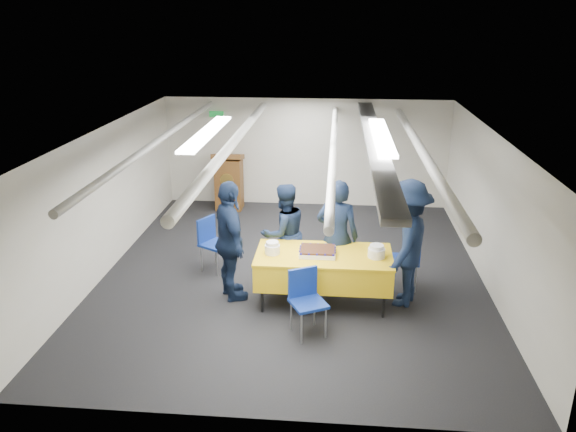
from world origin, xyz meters
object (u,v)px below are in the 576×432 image
object	(u,v)px
chair_right	(411,255)
sailor_a	(337,236)
sailor_c	(230,241)
sheet_cake	(318,251)
sailor_d	(406,244)
chair_near	(306,295)
chair_left	(212,238)
sailor_b	(284,233)
serving_table	(324,267)
podium	(229,181)

from	to	relation	value
chair_right	sailor_a	size ratio (longest dim) A/B	0.50
chair_right	sailor_c	xyz separation A→B (m)	(-2.64, -0.56, 0.36)
sheet_cake	sailor_d	size ratio (longest dim) A/B	0.28
chair_near	chair_left	size ratio (longest dim) A/B	1.00
sailor_a	sailor_c	bearing A→B (deg)	24.00
chair_near	sailor_b	size ratio (longest dim) A/B	0.55
chair_right	sailor_b	xyz separation A→B (m)	(-1.93, 0.09, 0.25)
sheet_cake	sailor_d	xyz separation A→B (m)	(1.23, 0.13, 0.11)
serving_table	sheet_cake	world-z (taller)	sheet_cake
podium	chair_near	distance (m)	5.15
sailor_c	sailor_d	distance (m)	2.49
podium	chair_right	size ratio (longest dim) A/B	1.44
sailor_c	sailor_b	bearing A→B (deg)	-73.62
chair_left	sailor_d	bearing A→B (deg)	-16.46
serving_table	sheet_cake	bearing A→B (deg)	-168.26
chair_near	chair_left	bearing A→B (deg)	132.33
chair_right	sheet_cake	bearing A→B (deg)	-155.70
chair_right	sailor_b	bearing A→B (deg)	177.34
serving_table	chair_right	distance (m)	1.43
sailor_a	chair_near	bearing A→B (deg)	81.55
podium	sailor_d	xyz separation A→B (m)	(3.26, -3.87, 0.31)
sailor_b	chair_near	bearing A→B (deg)	71.51
chair_right	chair_near	bearing A→B (deg)	-136.91
podium	chair_right	xyz separation A→B (m)	(3.41, -3.38, -0.08)
sailor_b	sailor_d	world-z (taller)	sailor_d
sailor_d	serving_table	bearing A→B (deg)	-62.63
serving_table	sailor_a	world-z (taller)	sailor_a
podium	chair_right	bearing A→B (deg)	-44.78
sheet_cake	chair_left	xyz separation A→B (m)	(-1.75, 1.02, -0.28)
chair_left	sheet_cake	bearing A→B (deg)	-30.10
sheet_cake	sailor_a	xyz separation A→B (m)	(0.27, 0.48, 0.05)
chair_left	chair_near	bearing A→B (deg)	-47.67
sheet_cake	chair_near	size ratio (longest dim) A/B	0.60
chair_right	sailor_a	bearing A→B (deg)	-172.34
chair_near	sailor_a	bearing A→B (deg)	72.75
chair_near	chair_right	world-z (taller)	same
serving_table	sailor_a	size ratio (longest dim) A/B	1.11
sailor_a	sheet_cake	bearing A→B (deg)	68.97
chair_left	sailor_c	xyz separation A→B (m)	(0.50, -0.95, 0.36)
podium	sailor_d	distance (m)	5.07
serving_table	podium	bearing A→B (deg)	117.93
podium	sailor_d	world-z (taller)	sailor_d
sailor_b	chair_right	bearing A→B (deg)	142.89
serving_table	chair_right	world-z (taller)	chair_right
serving_table	chair_left	size ratio (longest dim) A/B	2.21
chair_near	sailor_b	bearing A→B (deg)	105.95
podium	chair_near	size ratio (longest dim) A/B	1.44
serving_table	sailor_d	world-z (taller)	sailor_d
chair_right	sailor_d	size ratio (longest dim) A/B	0.47
sheet_cake	serving_table	bearing A→B (deg)	11.74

